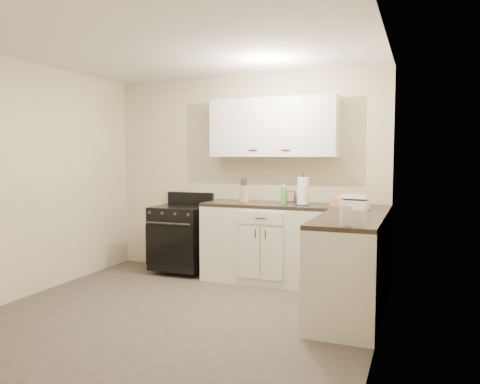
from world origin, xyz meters
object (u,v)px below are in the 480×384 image
at_px(paper_towel, 303,191).
at_px(wicker_basket, 345,202).
at_px(knife_block, 244,194).
at_px(countertop_grill, 355,205).
at_px(stove, 180,237).

relative_size(paper_towel, wicker_basket, 1.16).
bearing_deg(knife_block, wicker_basket, 18.77).
bearing_deg(paper_towel, countertop_grill, -20.80).
height_order(knife_block, wicker_basket, knife_block).
distance_m(paper_towel, wicker_basket, 0.48).
xyz_separation_m(knife_block, paper_towel, (0.76, -0.10, 0.06)).
distance_m(wicker_basket, countertop_grill, 0.28).
bearing_deg(stove, paper_towel, -0.85).
bearing_deg(countertop_grill, wicker_basket, 127.04).
height_order(knife_block, paper_towel, paper_towel).
distance_m(stove, paper_towel, 1.73).
bearing_deg(wicker_basket, countertop_grill, -58.53).
bearing_deg(countertop_grill, stove, 178.93).
relative_size(stove, paper_towel, 2.52).
bearing_deg(countertop_grill, knife_block, 171.83).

